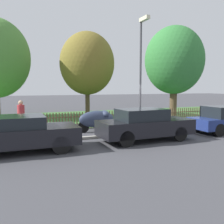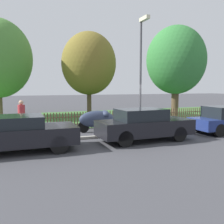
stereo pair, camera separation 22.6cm
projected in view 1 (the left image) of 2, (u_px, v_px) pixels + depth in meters
ground_plane at (154, 134)px, 12.70m from camera, size 120.00×120.00×0.00m
kerb_stone at (153, 132)px, 12.78m from camera, size 32.58×0.20×0.12m
grass_strip at (101, 117)px, 19.98m from camera, size 32.58×9.83×0.01m
park_fence at (128, 118)px, 15.42m from camera, size 32.58×0.05×0.96m
parked_car_silver_hatchback at (22, 133)px, 9.13m from camera, size 3.99×1.85×1.34m
parked_car_black_saloon at (145, 124)px, 11.03m from camera, size 4.28×1.72×1.43m
covered_motorcycle at (98, 119)px, 13.29m from camera, size 2.08×0.76×1.13m
tree_behind_motorcycle at (87, 64)px, 19.98m from camera, size 4.37×4.37×6.77m
tree_mid_park at (174, 61)px, 18.66m from camera, size 4.40×4.40×6.90m
pedestrian_near_fence at (21, 115)px, 12.43m from camera, size 0.48×0.48×1.72m
street_lamp at (142, 62)px, 12.63m from camera, size 0.20×0.79×5.81m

